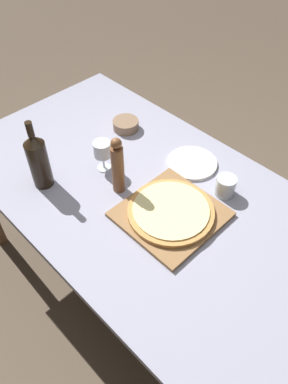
{
  "coord_description": "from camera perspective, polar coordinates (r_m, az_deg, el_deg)",
  "views": [
    {
      "loc": [
        -0.77,
        -0.79,
        1.94
      ],
      "look_at": [
        -0.05,
        -0.05,
        0.83
      ],
      "focal_mm": 35.0,
      "sensor_mm": 36.0,
      "label": 1
    }
  ],
  "objects": [
    {
      "name": "pizza",
      "position": [
        1.49,
        4.11,
        -2.9
      ],
      "size": [
        0.35,
        0.35,
        0.02
      ],
      "color": "#C68947",
      "rests_on": "cutting_board"
    },
    {
      "name": "pepper_mill",
      "position": [
        1.52,
        -4.04,
        3.9
      ],
      "size": [
        0.05,
        0.05,
        0.27
      ],
      "color": "brown",
      "rests_on": "dining_table"
    },
    {
      "name": "dining_table",
      "position": [
        1.66,
        -0.04,
        -1.63
      ],
      "size": [
        0.99,
        1.78,
        0.77
      ],
      "color": "#9393A8",
      "rests_on": "ground_plane"
    },
    {
      "name": "wine_bottle",
      "position": [
        1.6,
        -15.81,
        4.69
      ],
      "size": [
        0.09,
        0.09,
        0.32
      ],
      "color": "black",
      "rests_on": "dining_table"
    },
    {
      "name": "dinner_plate",
      "position": [
        1.73,
        7.33,
        4.41
      ],
      "size": [
        0.23,
        0.23,
        0.01
      ],
      "color": "silver",
      "rests_on": "dining_table"
    },
    {
      "name": "small_bowl",
      "position": [
        1.91,
        -2.8,
        10.22
      ],
      "size": [
        0.13,
        0.13,
        0.05
      ],
      "color": "#84664C",
      "rests_on": "dining_table"
    },
    {
      "name": "drinking_tumbler",
      "position": [
        1.6,
        12.31,
        0.91
      ],
      "size": [
        0.08,
        0.08,
        0.09
      ],
      "color": "silver",
      "rests_on": "dining_table"
    },
    {
      "name": "ground_plane",
      "position": [
        2.23,
        -0.03,
        -13.51
      ],
      "size": [
        12.0,
        12.0,
        0.0
      ],
      "primitive_type": "plane",
      "color": "brown"
    },
    {
      "name": "wine_glass",
      "position": [
        1.64,
        -6.38,
        6.37
      ],
      "size": [
        0.08,
        0.08,
        0.15
      ],
      "color": "silver",
      "rests_on": "dining_table"
    },
    {
      "name": "cutting_board",
      "position": [
        1.51,
        4.07,
        -3.4
      ],
      "size": [
        0.38,
        0.37,
        0.02
      ],
      "color": "olive",
      "rests_on": "dining_table"
    }
  ]
}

